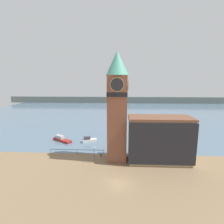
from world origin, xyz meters
The scene contains 10 objects.
ground_plane centered at (0.00, 0.00, 0.00)m, with size 160.00×160.00×0.00m, color #846B4C.
water centered at (0.00, 72.60, 0.00)m, with size 160.00×120.00×0.00m.
far_shoreline centered at (0.00, 112.60, 2.50)m, with size 180.00×3.00×5.00m.
pier_railing centered at (-10.45, 12.35, 0.97)m, with size 13.73×0.08×1.09m.
clock_tower centered at (-0.47, 9.73, 12.74)m, with size 4.83×4.83×24.04m.
pier_building centered at (8.91, 9.28, 5.12)m, with size 13.86×6.25×10.20m.
boat_near centered at (-8.94, 20.80, 0.63)m, with size 4.39×2.81×1.69m.
boat_far centered at (-17.34, 21.33, 0.57)m, with size 6.54×5.13×1.59m.
mooring_bollard_near centered at (-4.32, 11.06, 0.42)m, with size 0.31×0.31×0.78m.
lamp_post centered at (-5.39, 7.63, 2.67)m, with size 0.32×0.32×3.79m.
Camera 1 is at (0.25, -27.98, 17.92)m, focal length 28.00 mm.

